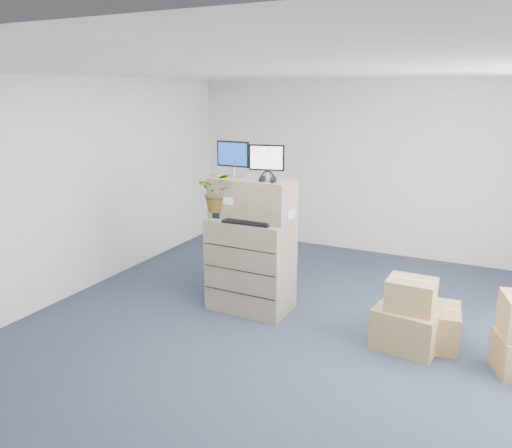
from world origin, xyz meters
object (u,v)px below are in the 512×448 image
at_px(monitor_left, 233,157).
at_px(monitor_right, 267,160).
at_px(office_chair, 241,263).
at_px(keyboard, 248,222).
at_px(filing_cabinet_lower, 251,265).
at_px(water_bottle, 258,207).
at_px(potted_plant, 219,197).

relative_size(monitor_left, monitor_right, 1.04).
bearing_deg(monitor_right, office_chair, 129.48).
bearing_deg(monitor_right, keyboard, -144.12).
height_order(filing_cabinet_lower, monitor_right, monitor_right).
height_order(filing_cabinet_lower, water_bottle, water_bottle).
distance_m(keyboard, potted_plant, 0.48).
relative_size(filing_cabinet_lower, potted_plant, 2.17).
xyz_separation_m(filing_cabinet_lower, potted_plant, (-0.37, -0.11, 0.83)).
relative_size(filing_cabinet_lower, keyboard, 1.97).
bearing_deg(filing_cabinet_lower, water_bottle, 56.73).
bearing_deg(filing_cabinet_lower, monitor_right, 4.44).
height_order(water_bottle, potted_plant, potted_plant).
relative_size(keyboard, potted_plant, 1.10).
distance_m(filing_cabinet_lower, office_chair, 0.68).
bearing_deg(monitor_left, potted_plant, -117.47).
bearing_deg(keyboard, office_chair, 122.25).
xyz_separation_m(keyboard, potted_plant, (-0.41, 0.04, 0.25)).
height_order(monitor_left, office_chair, monitor_left).
bearing_deg(keyboard, monitor_left, 142.47).
bearing_deg(water_bottle, filing_cabinet_lower, -124.63).
relative_size(monitor_left, potted_plant, 0.82).
bearing_deg(monitor_left, filing_cabinet_lower, -13.79).
height_order(monitor_right, keyboard, monitor_right).
bearing_deg(water_bottle, potted_plant, -154.83).
bearing_deg(keyboard, filing_cabinet_lower, 104.54).
height_order(filing_cabinet_lower, potted_plant, potted_plant).
bearing_deg(water_bottle, monitor_left, -177.49).
bearing_deg(water_bottle, monitor_right, -28.13).
height_order(keyboard, water_bottle, water_bottle).
xyz_separation_m(filing_cabinet_lower, monitor_right, (0.20, 0.01, 1.28)).
bearing_deg(monitor_right, potted_plant, -178.19).
height_order(filing_cabinet_lower, office_chair, filing_cabinet_lower).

